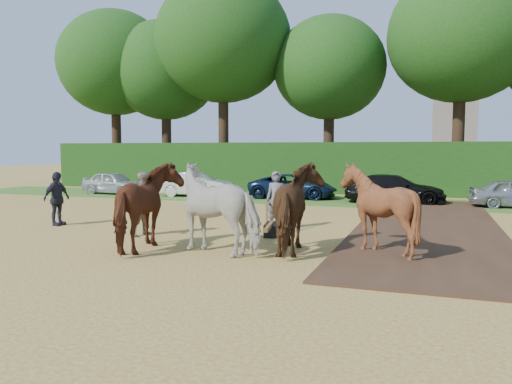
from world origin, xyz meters
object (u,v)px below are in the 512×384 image
(spectator_far, at_px, (57,199))
(parked_cars, at_px, (476,192))
(plough_team, at_px, (262,207))
(spectator_near, at_px, (146,204))
(church, at_px, (456,56))

(spectator_far, xyz_separation_m, parked_cars, (14.01, 10.99, -0.26))
(plough_team, relative_size, parked_cars, 0.19)
(spectator_near, relative_size, church, 0.07)
(spectator_far, relative_size, plough_team, 0.24)
(parked_cars, bearing_deg, spectator_far, -141.88)
(spectator_far, bearing_deg, church, -10.70)
(spectator_near, distance_m, church, 55.30)
(spectator_far, distance_m, church, 55.52)
(parked_cars, height_order, church, church)
(plough_team, bearing_deg, church, 83.10)
(spectator_near, bearing_deg, church, 8.17)
(spectator_near, relative_size, plough_team, 0.25)
(spectator_far, bearing_deg, spectator_near, -95.44)
(church, bearing_deg, plough_team, -96.90)
(plough_team, relative_size, church, 0.28)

